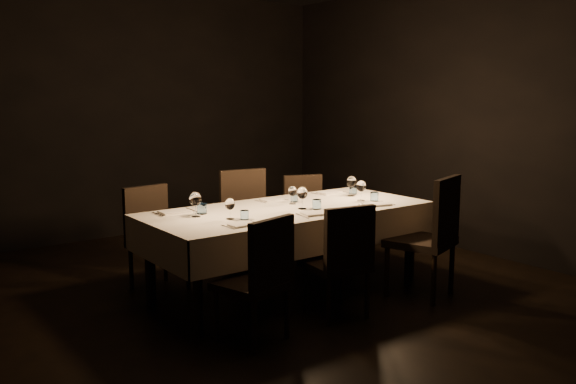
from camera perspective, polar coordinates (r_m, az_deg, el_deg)
room at (r=5.21m, az=-0.00°, el=6.52°), size 5.01×6.01×3.01m
dining_table at (r=5.31m, az=-0.00°, el=-2.27°), size 2.52×1.12×0.76m
chair_near_left at (r=4.27m, az=-2.60°, el=-7.65°), size 0.54×0.54×0.91m
place_setting_near_left at (r=4.74m, az=-4.78°, el=-1.95°), size 0.30×0.39×0.17m
chair_near_center at (r=4.74m, az=5.07°, el=-5.98°), size 0.49×0.49×0.91m
place_setting_near_center at (r=5.15m, az=2.06°, el=-0.92°), size 0.36×0.41×0.19m
chair_near_right at (r=5.36m, az=13.22°, el=-3.65°), size 0.64×0.64×1.05m
place_setting_near_right at (r=5.60m, az=7.57°, el=-0.19°), size 0.36×0.41×0.19m
chair_far_left at (r=5.61m, az=-12.50°, el=-3.71°), size 0.50×0.50×0.92m
place_setting_far_left at (r=5.03m, az=-9.10°, el=-1.25°), size 0.36×0.42×0.20m
chair_far_center at (r=5.99m, az=-3.75°, el=-2.32°), size 0.55×0.55×1.00m
place_setting_far_center at (r=5.54m, az=-0.15°, el=-0.33°), size 0.29×0.39×0.16m
chair_far_right at (r=6.45m, az=1.68°, el=-1.97°), size 0.54×0.54×0.89m
place_setting_far_right at (r=5.98m, az=5.37°, el=0.46°), size 0.35×0.41×0.19m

